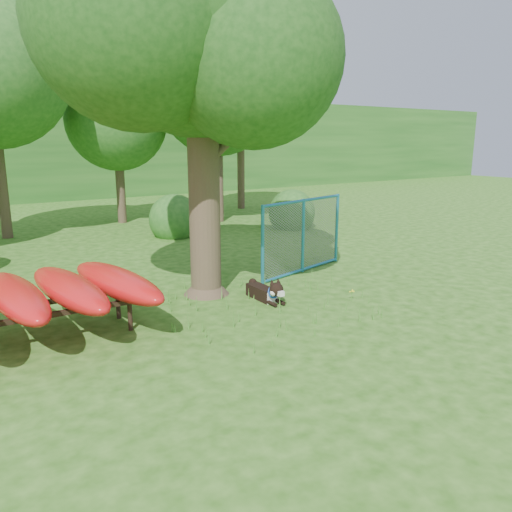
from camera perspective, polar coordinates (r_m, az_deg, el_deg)
ground at (r=9.57m, az=3.08°, el=-7.35°), size 80.00×80.00×0.00m
oak_tree at (r=10.95m, az=-6.74°, el=24.91°), size 6.81×5.98×8.39m
wooden_post at (r=11.07m, az=-5.37°, el=-1.00°), size 0.34×0.15×1.23m
kayak_rack at (r=9.17m, az=-23.15°, el=-3.90°), size 3.45×3.27×1.08m
husky_dog at (r=10.61m, az=1.23°, el=-4.11°), size 0.32×1.29×0.57m
fence_section at (r=12.84m, az=5.40°, el=2.32°), size 3.17×0.88×3.16m
wildflower_clump at (r=10.84m, az=10.92°, el=-4.06°), size 0.11×0.09×0.23m
bg_tree_c at (r=21.30m, az=-15.65°, el=14.69°), size 4.00×4.00×6.12m
bg_tree_d at (r=20.99m, az=-4.42°, el=17.82°), size 4.80×4.80×7.50m
bg_tree_e at (r=25.11m, az=-1.78°, el=17.40°), size 4.60×4.60×7.55m
shrub_right at (r=19.56m, az=4.07°, el=3.22°), size 1.80×1.80×1.80m
shrub_mid at (r=18.07m, az=-9.23°, el=2.26°), size 1.80×1.80×1.80m
wooded_hillside at (r=35.54m, az=-25.92°, el=11.25°), size 80.00×12.00×6.00m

